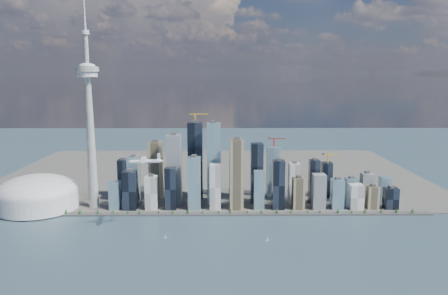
{
  "coord_description": "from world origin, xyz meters",
  "views": [
    {
      "loc": [
        28.45,
        -784.43,
        343.15
      ],
      "look_at": [
        36.99,
        260.0,
        166.93
      ],
      "focal_mm": 35.0,
      "sensor_mm": 36.0,
      "label": 1
    }
  ],
  "objects_px": {
    "airplane": "(145,161)",
    "sailboat_east": "(267,240)",
    "needle_tower": "(90,117)",
    "sailboat_west": "(165,237)",
    "dome_stadium": "(38,194)"
  },
  "relations": [
    {
      "from": "needle_tower",
      "to": "dome_stadium",
      "type": "distance_m",
      "value": 241.4
    },
    {
      "from": "dome_stadium",
      "to": "airplane",
      "type": "distance_m",
      "value": 376.88
    },
    {
      "from": "needle_tower",
      "to": "sailboat_west",
      "type": "relative_size",
      "value": 52.47
    },
    {
      "from": "airplane",
      "to": "sailboat_west",
      "type": "distance_m",
      "value": 165.94
    },
    {
      "from": "airplane",
      "to": "sailboat_east",
      "type": "relative_size",
      "value": 8.12
    },
    {
      "from": "dome_stadium",
      "to": "sailboat_east",
      "type": "height_order",
      "value": "dome_stadium"
    },
    {
      "from": "dome_stadium",
      "to": "airplane",
      "type": "relative_size",
      "value": 2.62
    },
    {
      "from": "needle_tower",
      "to": "sailboat_west",
      "type": "bearing_deg",
      "value": -45.48
    },
    {
      "from": "airplane",
      "to": "sailboat_west",
      "type": "height_order",
      "value": "airplane"
    },
    {
      "from": "airplane",
      "to": "sailboat_east",
      "type": "bearing_deg",
      "value": -18.21
    },
    {
      "from": "dome_stadium",
      "to": "sailboat_west",
      "type": "xyz_separation_m",
      "value": [
        351.23,
        -204.79,
        -36.07
      ]
    },
    {
      "from": "needle_tower",
      "to": "sailboat_west",
      "type": "distance_m",
      "value": 380.52
    },
    {
      "from": "needle_tower",
      "to": "dome_stadium",
      "type": "relative_size",
      "value": 2.75
    },
    {
      "from": "sailboat_west",
      "to": "needle_tower",
      "type": "bearing_deg",
      "value": 147.35
    },
    {
      "from": "needle_tower",
      "to": "sailboat_east",
      "type": "relative_size",
      "value": 58.57
    }
  ]
}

